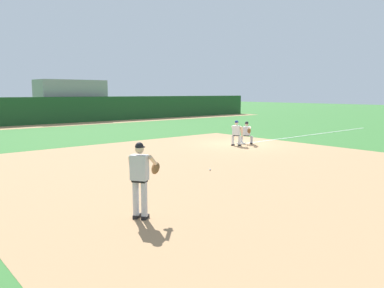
{
  "coord_description": "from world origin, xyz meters",
  "views": [
    {
      "loc": [
        -16.4,
        -14.74,
        3.01
      ],
      "look_at": [
        -8.21,
        -5.14,
        1.28
      ],
      "focal_mm": 35.0,
      "sensor_mm": 36.0,
      "label": 1
    }
  ],
  "objects_px": {
    "first_base_bag": "(241,143)",
    "baseball": "(210,170)",
    "pitcher": "(141,176)",
    "first_baseman": "(247,132)",
    "baserunner": "(236,132)"
  },
  "relations": [
    {
      "from": "first_base_bag",
      "to": "baseball",
      "type": "height_order",
      "value": "first_base_bag"
    },
    {
      "from": "first_base_bag",
      "to": "pitcher",
      "type": "distance_m",
      "value": 13.83
    },
    {
      "from": "pitcher",
      "to": "first_baseman",
      "type": "height_order",
      "value": "pitcher"
    },
    {
      "from": "baseball",
      "to": "first_baseman",
      "type": "relative_size",
      "value": 0.06
    },
    {
      "from": "first_baseman",
      "to": "baserunner",
      "type": "distance_m",
      "value": 1.01
    },
    {
      "from": "first_baseman",
      "to": "baserunner",
      "type": "xyz_separation_m",
      "value": [
        -1.0,
        -0.1,
        0.06
      ]
    },
    {
      "from": "first_base_bag",
      "to": "baseball",
      "type": "distance_m",
      "value": 7.9
    },
    {
      "from": "first_baseman",
      "to": "baseball",
      "type": "bearing_deg",
      "value": -148.87
    },
    {
      "from": "baserunner",
      "to": "first_baseman",
      "type": "bearing_deg",
      "value": 5.62
    },
    {
      "from": "first_base_bag",
      "to": "first_baseman",
      "type": "xyz_separation_m",
      "value": [
        0.24,
        -0.21,
        0.69
      ]
    },
    {
      "from": "pitcher",
      "to": "first_base_bag",
      "type": "bearing_deg",
      "value": 32.14
    },
    {
      "from": "first_base_bag",
      "to": "pitcher",
      "type": "height_order",
      "value": "pitcher"
    },
    {
      "from": "baseball",
      "to": "pitcher",
      "type": "distance_m",
      "value": 5.99
    },
    {
      "from": "first_base_bag",
      "to": "pitcher",
      "type": "relative_size",
      "value": 0.2
    },
    {
      "from": "first_baseman",
      "to": "baserunner",
      "type": "height_order",
      "value": "baserunner"
    }
  ]
}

